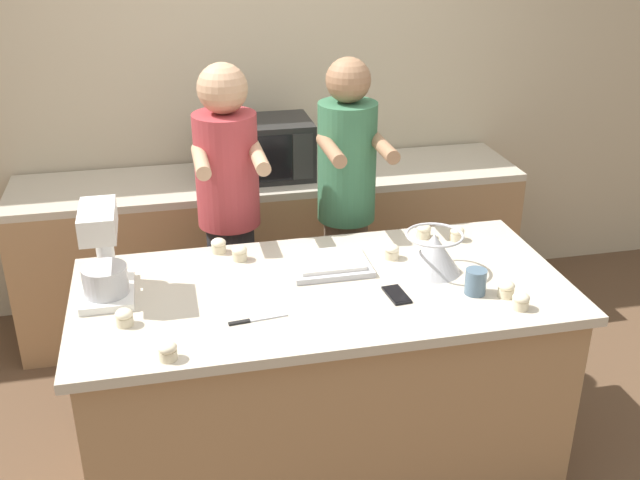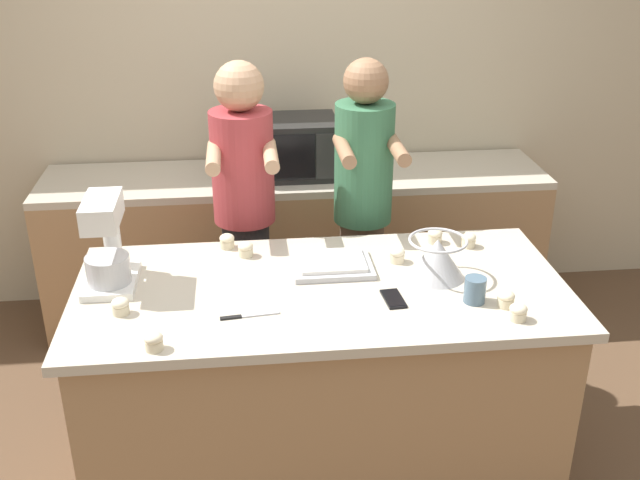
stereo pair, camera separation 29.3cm
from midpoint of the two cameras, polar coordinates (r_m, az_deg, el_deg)
The scene contains 22 objects.
ground_plane at distance 3.48m, azimuth 2.60°, elevation -16.62°, with size 16.00×16.00×0.00m, color brown.
back_wall at distance 4.38m, azimuth -0.41°, elevation 12.30°, with size 10.00×0.06×2.70m.
island_counter at distance 3.20m, azimuth 2.75°, elevation -10.60°, with size 1.95×0.92×0.89m.
back_counter at distance 4.35m, azimuth 0.10°, elevation -0.46°, with size 2.80×0.60×0.89m.
person_left at distance 3.59m, azimuth -3.42°, elevation 1.57°, with size 0.31×0.49×1.64m.
person_right at distance 3.66m, azimuth 5.56°, elevation 1.93°, with size 0.30×0.48×1.64m.
stand_mixer at distance 2.98m, azimuth -13.25°, elevation -0.62°, with size 0.20×0.30×0.37m.
mixing_bowl at distance 3.06m, azimuth 11.63°, elevation -1.34°, with size 0.24×0.24×0.17m.
baking_tray at distance 3.10m, azimuth 3.64°, elevation -1.91°, with size 0.33×0.27×0.04m.
microwave_oven at distance 4.12m, azimuth -0.48°, elevation 7.06°, with size 0.54×0.37×0.31m.
cell_phone at distance 2.89m, azimuth 8.51°, elevation -4.52°, with size 0.08×0.15×0.01m.
drinking_glass at distance 2.92m, azimuth 14.56°, elevation -3.78°, with size 0.08×0.08×0.10m.
knife at distance 2.76m, azimuth -2.65°, elevation -5.90°, with size 0.22×0.04×0.01m.
cupcake_0 at distance 3.19m, azimuth -3.09°, elevation -0.76°, with size 0.06×0.06×0.07m.
cupcake_1 at distance 3.38m, azimuth 11.22°, elevation 0.26°, with size 0.06×0.06×0.07m.
cupcake_2 at distance 3.17m, azimuth 8.53°, elevation -1.19°, with size 0.06×0.06×0.07m.
cupcake_3 at distance 2.93m, azimuth 16.80°, elevation -4.38°, with size 0.06×0.06×0.07m.
cupcake_4 at distance 2.82m, azimuth -12.13°, elevation -5.02°, with size 0.06×0.06×0.07m.
cupcake_5 at distance 3.27m, azimuth -4.57°, elevation -0.12°, with size 0.06×0.06×0.07m.
cupcake_6 at distance 2.86m, azimuth 17.75°, elevation -5.32°, with size 0.06×0.06×0.07m.
cupcake_7 at distance 2.59m, azimuth -9.41°, elevation -7.71°, with size 0.06×0.06×0.07m.
cupcake_8 at distance 3.37m, azimuth 13.71°, elevation -0.04°, with size 0.06×0.06×0.07m.
Camera 2 is at (-0.29, -2.60, 2.30)m, focal length 42.00 mm.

